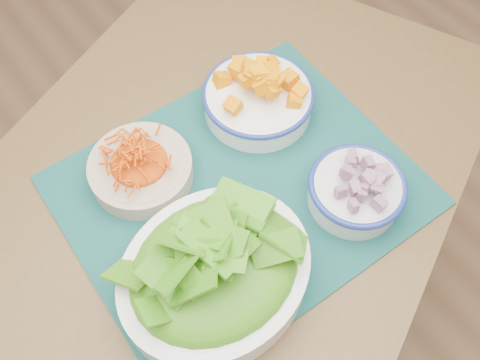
# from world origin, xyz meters

# --- Properties ---
(table) EXTENTS (1.32, 1.13, 0.75)m
(table) POSITION_xyz_m (-0.01, 0.16, 0.64)
(table) COLOR brown
(table) RESTS_ON ground
(placemat) EXTENTS (0.56, 0.47, 0.00)m
(placemat) POSITION_xyz_m (0.04, 0.13, 0.75)
(placemat) COLOR #09312F
(placemat) RESTS_ON table
(carrot_bowl) EXTENTS (0.22, 0.22, 0.06)m
(carrot_bowl) POSITION_xyz_m (-0.07, 0.25, 0.78)
(carrot_bowl) COLOR #CAB196
(carrot_bowl) RESTS_ON placemat
(squash_bowl) EXTENTS (0.24, 0.24, 0.09)m
(squash_bowl) POSITION_xyz_m (0.17, 0.25, 0.80)
(squash_bowl) COLOR white
(squash_bowl) RESTS_ON placemat
(lettuce_bowl) EXTENTS (0.30, 0.26, 0.13)m
(lettuce_bowl) POSITION_xyz_m (-0.08, 0.02, 0.82)
(lettuce_bowl) COLOR white
(lettuce_bowl) RESTS_ON placemat
(onion_bowl) EXTENTS (0.19, 0.19, 0.08)m
(onion_bowl) POSITION_xyz_m (0.18, 0.01, 0.79)
(onion_bowl) COLOR silver
(onion_bowl) RESTS_ON placemat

